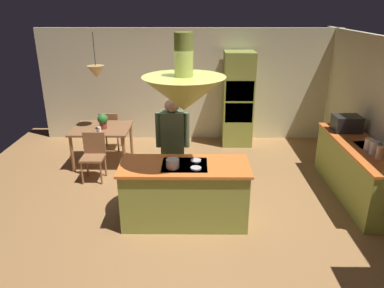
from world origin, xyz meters
name	(u,v)px	position (x,y,z in m)	size (l,w,h in m)	color
ground	(185,213)	(0.00, 0.00, 0.00)	(8.16, 8.16, 0.00)	#9E7042
wall_back	(189,85)	(0.00, 3.45, 1.27)	(6.80, 0.10, 2.55)	beige
kitchen_island	(185,193)	(0.00, -0.20, 0.46)	(1.85, 0.78, 0.94)	#939E42
counter_run_right	(357,170)	(2.84, 0.60, 0.47)	(0.73, 2.32, 0.92)	#939E42
oven_tower	(238,99)	(1.10, 3.04, 1.05)	(0.66, 0.62, 2.09)	#939E42
dining_table	(102,132)	(-1.70, 1.90, 0.67)	(1.11, 0.95, 0.76)	#915F3A
person_at_island	(173,143)	(-0.20, 0.46, 0.99)	(0.53, 0.23, 1.72)	tan
range_hood	(184,92)	(0.00, -0.20, 1.97)	(1.10, 1.10, 1.00)	#939E42
pendant_light_over_table	(96,71)	(-1.70, 1.90, 1.86)	(0.32, 0.32, 0.82)	#E0B266
chair_facing_island	(94,153)	(-1.70, 1.20, 0.50)	(0.40, 0.40, 0.87)	#915F3A
chair_by_back_wall	(110,128)	(-1.70, 2.60, 0.50)	(0.40, 0.40, 0.87)	#915F3A
potted_plant_on_table	(103,120)	(-1.64, 1.83, 0.93)	(0.20, 0.20, 0.30)	#99382D
cup_on_table	(99,129)	(-1.68, 1.66, 0.81)	(0.07, 0.07, 0.09)	white
canister_flour	(380,153)	(2.84, 0.03, 1.02)	(0.10, 0.10, 0.20)	#E0B78C
canister_sugar	(374,148)	(2.84, 0.21, 1.02)	(0.12, 0.12, 0.21)	silver
canister_tea	(369,144)	(2.84, 0.39, 1.01)	(0.12, 0.12, 0.19)	silver
microwave_on_counter	(347,123)	(2.84, 1.29, 1.06)	(0.46, 0.36, 0.28)	#232326
cooking_pot_on_cooktop	(173,163)	(-0.16, -0.33, 1.00)	(0.18, 0.18, 0.12)	#B2B2B7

